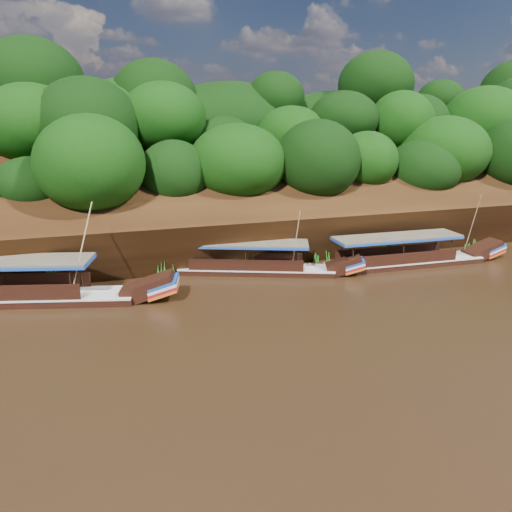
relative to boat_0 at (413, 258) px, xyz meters
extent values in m
plane|color=black|center=(-12.86, -6.72, -0.53)|extent=(160.00, 160.00, 0.00)
cube|color=black|center=(-12.86, 9.28, 2.97)|extent=(120.00, 16.12, 13.64)
cube|color=black|center=(-12.86, 19.28, -0.53)|extent=(120.00, 24.00, 12.00)
ellipsoid|color=#153909|center=(-18.86, 8.28, 2.97)|extent=(18.00, 8.00, 6.40)
ellipsoid|color=#153909|center=(-12.86, 16.28, 8.67)|extent=(24.00, 11.00, 8.40)
ellipsoid|color=#153909|center=(11.14, 7.78, 2.87)|extent=(18.00, 8.00, 6.00)
ellipsoid|color=#153909|center=(21.14, 15.28, 8.27)|extent=(22.00, 10.00, 8.00)
cube|color=black|center=(-0.73, 0.03, -0.53)|extent=(12.15, 2.54, 0.85)
cube|color=silver|center=(-0.73, 0.03, -0.12)|extent=(12.16, 2.60, 0.09)
cube|color=black|center=(6.06, -0.23, 0.14)|extent=(2.91, 1.67, 1.65)
cube|color=#1A48AA|center=(6.81, -0.26, 0.42)|extent=(1.54, 1.68, 0.61)
cube|color=#B11318|center=(6.81, -0.26, 0.10)|extent=(1.54, 1.68, 0.61)
cube|color=brown|center=(-1.49, 0.06, 1.75)|extent=(9.55, 2.75, 0.11)
cube|color=#1A48AA|center=(-1.49, 0.06, 1.64)|extent=(9.55, 2.75, 0.17)
cylinder|color=tan|center=(4.44, -0.64, 2.45)|extent=(0.96, 2.07, 4.64)
cube|color=black|center=(-11.66, 1.81, -0.53)|extent=(10.88, 5.84, 0.82)
cube|color=silver|center=(-11.66, 1.81, -0.13)|extent=(10.90, 5.90, 0.09)
cube|color=black|center=(-5.95, -0.43, 0.11)|extent=(2.95, 2.34, 1.54)
cube|color=#1A48AA|center=(-5.32, -0.68, 0.38)|extent=(1.82, 1.94, 0.56)
cube|color=#B11318|center=(-5.32, -0.68, 0.07)|extent=(1.82, 1.94, 0.56)
cube|color=brown|center=(-12.29, 2.05, 1.66)|extent=(8.78, 5.26, 0.11)
cube|color=#1A48AA|center=(-12.29, 2.05, 1.55)|extent=(8.78, 5.26, 0.16)
cylinder|color=tan|center=(-9.32, 0.30, 2.07)|extent=(0.12, 1.38, 4.20)
cube|color=black|center=(-27.19, 0.86, -0.53)|extent=(14.36, 5.91, 0.97)
cube|color=silver|center=(-27.19, 0.86, -0.06)|extent=(14.38, 5.98, 0.11)
cube|color=black|center=(-19.45, -1.18, 0.23)|extent=(3.69, 2.57, 1.91)
cube|color=#1A48AA|center=(-18.59, -1.40, 0.55)|extent=(2.16, 2.23, 0.71)
cube|color=#B11318|center=(-18.59, -1.40, 0.19)|extent=(2.16, 2.23, 0.71)
cylinder|color=tan|center=(-23.07, -0.45, 2.76)|extent=(1.70, 1.05, 5.32)
cone|color=#24721C|center=(-25.02, 2.82, 0.45)|extent=(1.50, 1.50, 1.96)
cone|color=#24721C|center=(-17.71, 2.93, 0.29)|extent=(1.50, 1.50, 1.64)
cone|color=#24721C|center=(-12.32, 3.01, 0.30)|extent=(1.50, 1.50, 1.65)
cone|color=#24721C|center=(-6.00, 3.07, 0.42)|extent=(1.50, 1.50, 1.88)
cone|color=#24721C|center=(-0.88, 2.47, 0.32)|extent=(1.50, 1.50, 1.70)
cone|color=#24721C|center=(7.67, 3.30, 0.25)|extent=(1.50, 1.50, 1.55)
camera|label=1|loc=(-22.08, -30.07, 10.34)|focal=35.00mm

